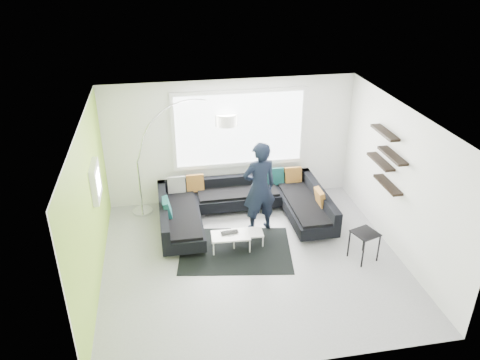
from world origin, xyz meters
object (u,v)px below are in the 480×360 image
Objects in this scene: arc_lamp at (137,162)px; person at (259,187)px; coffee_table at (239,239)px; laptop at (230,234)px; sectional_sofa at (244,209)px; side_table at (364,246)px.

arc_lamp is 2.65m from person.
laptop is at bearing -166.47° from coffee_table.
sectional_sofa is 9.90× the size of laptop.
sectional_sofa is at bearing 59.40° from laptop.
side_table is 2.29m from person.
person is (0.51, 0.55, 0.81)m from coffee_table.
person is at bearing 141.13° from side_table.
laptop is (1.70, -1.70, -0.90)m from arc_lamp.
sectional_sofa is at bearing 76.01° from coffee_table.
laptop is (-0.43, -0.86, -0.01)m from sectional_sofa.
arc_lamp is 2.56m from laptop.
arc_lamp is at bearing -36.08° from person.
sectional_sofa reaches higher than coffee_table.
laptop is (-2.39, 0.78, 0.03)m from side_table.
arc_lamp is (-1.88, 1.66, 1.07)m from coffee_table.
arc_lamp reaches higher than laptop.
sectional_sofa is 0.88m from coffee_table.
coffee_table is at bearing 159.66° from side_table.
arc_lamp is 4.87m from side_table.
person reaches higher than coffee_table.
laptop reaches higher than coffee_table.
coffee_table is at bearing -49.47° from arc_lamp.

